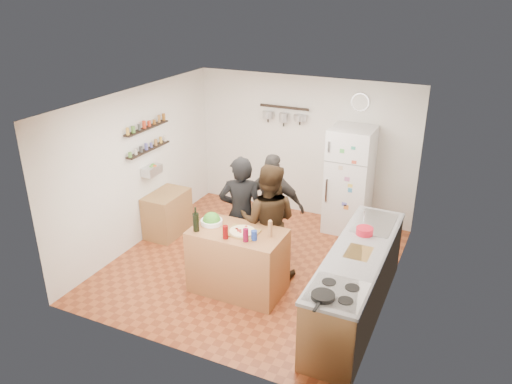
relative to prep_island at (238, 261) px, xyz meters
The scene contains 26 objects.
room_shell 1.35m from the prep_island, 95.30° to the left, with size 4.20×4.20×4.20m.
prep_island is the anchor object (origin of this frame).
pizza_board 0.47m from the prep_island, 14.04° to the right, with size 0.42×0.34×0.02m, color olive.
pizza 0.49m from the prep_island, 14.04° to the right, with size 0.34×0.34×0.02m, color beige.
salad_bowl 0.64m from the prep_island, behind, with size 0.30×0.30×0.06m, color white.
wine_bottle 0.80m from the prep_island, 156.25° to the right, with size 0.08×0.08×0.25m, color black.
wine_glass_near 0.60m from the prep_island, 101.77° to the right, with size 0.07×0.07×0.18m, color #5A0708.
wine_glass_far 0.62m from the prep_island, 42.27° to the right, with size 0.07×0.07×0.17m, color #5B0722.
pepper_mill 0.71m from the prep_island, ahead, with size 0.06×0.06×0.19m, color #986840.
salt_canister 0.61m from the prep_island, 21.80° to the right, with size 0.08×0.08×0.13m, color navy.
person_left 0.73m from the prep_island, 111.76° to the left, with size 0.64×0.42×1.75m, color black.
person_center 0.70m from the prep_island, 69.09° to the left, with size 0.83×0.64×1.70m, color black.
person_back 1.15m from the prep_island, 87.64° to the left, with size 0.97×0.40×1.65m, color #282524.
counter_run 1.61m from the prep_island, ahead, with size 0.63×2.63×0.90m, color #9E7042.
stove_top 1.85m from the prep_island, 26.63° to the right, with size 0.60×0.62×0.02m, color white.
skillet 1.86m from the prep_island, 33.22° to the right, with size 0.25×0.25×0.05m, color black.
sink 1.94m from the prep_island, 31.97° to the left, with size 0.50×0.80×0.03m, color silver.
cutting_board 1.67m from the prep_island, ahead, with size 0.30×0.40×0.02m, color olive.
red_bowl 1.74m from the prep_island, 21.48° to the left, with size 0.22×0.22×0.09m, color red.
fridge 2.63m from the prep_island, 70.87° to the left, with size 0.70×0.68×1.80m, color white.
wall_clock 3.36m from the prep_island, 73.00° to the left, with size 0.30×0.30×0.03m, color silver.
spice_shelf_lower 2.45m from the prep_island, 156.15° to the left, with size 0.12×1.00×0.03m, color black.
spice_shelf_upper 2.62m from the prep_island, 156.15° to the left, with size 0.12×1.00×0.03m, color black.
produce_basket 2.30m from the prep_island, 155.83° to the left, with size 0.18×0.35×0.14m, color silver.
side_table 2.10m from the prep_island, 151.42° to the left, with size 0.50×0.80×0.73m, color olive.
pot_rack 3.12m from the prep_island, 99.49° to the left, with size 0.90×0.04×0.04m, color black.
Camera 1 is at (2.81, -5.92, 3.97)m, focal length 35.00 mm.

